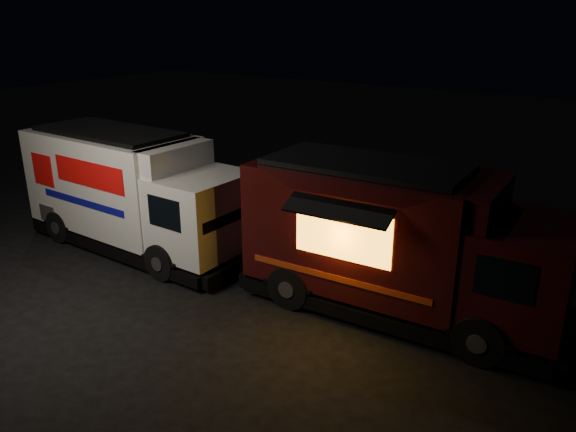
# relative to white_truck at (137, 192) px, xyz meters

# --- Properties ---
(ground) EXTENTS (80.00, 80.00, 0.00)m
(ground) POSITION_rel_white_truck_xyz_m (2.21, -0.50, -1.67)
(ground) COLOR black
(ground) RESTS_ON ground
(white_truck) EXTENTS (7.42, 2.71, 3.33)m
(white_truck) POSITION_rel_white_truck_xyz_m (0.00, 0.00, 0.00)
(white_truck) COLOR silver
(white_truck) RESTS_ON ground
(red_truck) EXTENTS (7.33, 2.96, 3.37)m
(red_truck) POSITION_rel_white_truck_xyz_m (7.68, 0.72, 0.02)
(red_truck) COLOR black
(red_truck) RESTS_ON ground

